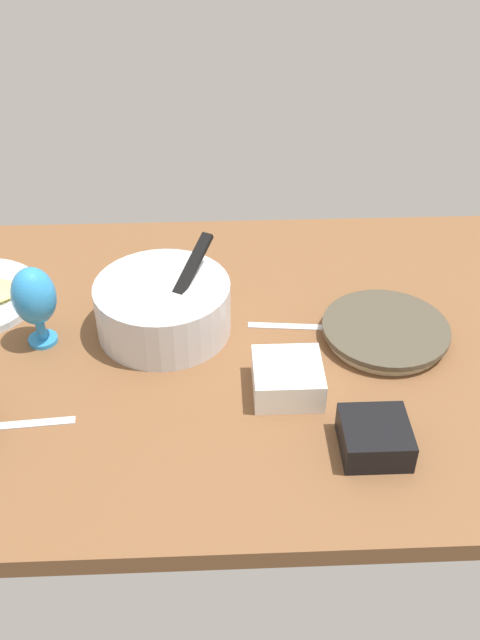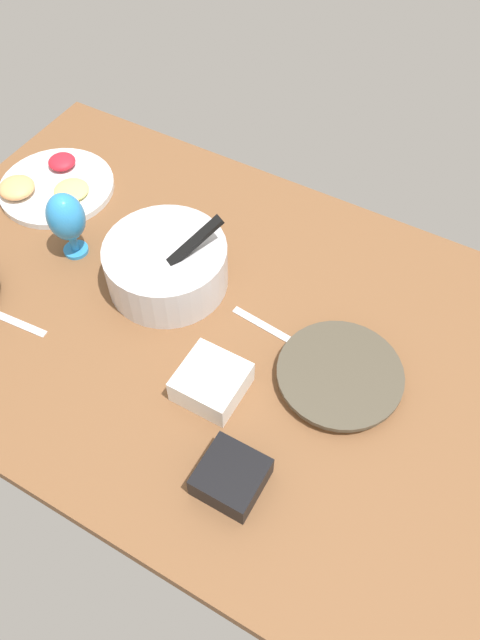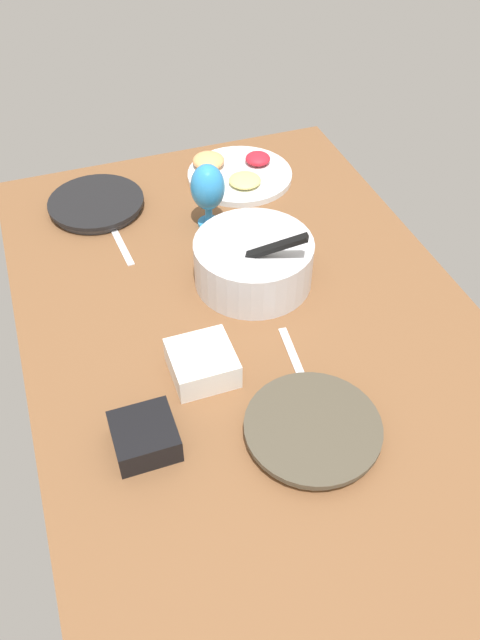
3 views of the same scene
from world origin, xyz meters
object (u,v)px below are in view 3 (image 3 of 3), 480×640
(fruit_platter, at_px, (237,172))
(dinner_plate_right, at_px, (314,429))
(square_bowl_white, at_px, (202,362))
(square_bowl_black, at_px, (144,435))
(dinner_plate_left, at_px, (96,204))
(hurricane_glass_blue, at_px, (208,189))
(mixing_bowl, at_px, (253,261))

(fruit_platter, bearing_deg, dinner_plate_right, -10.10)
(square_bowl_white, relative_size, square_bowl_black, 1.11)
(dinner_plate_left, bearing_deg, square_bowl_white, 8.53)
(hurricane_glass_blue, relative_size, square_bowl_white, 1.37)
(fruit_platter, bearing_deg, mixing_bowl, -14.44)
(dinner_plate_left, relative_size, mixing_bowl, 0.92)
(dinner_plate_right, bearing_deg, fruit_platter, 169.90)
(mixing_bowl, xyz_separation_m, square_bowl_black, (0.39, -0.36, -0.03))
(mixing_bowl, relative_size, hurricane_glass_blue, 1.57)
(hurricane_glass_blue, distance_m, square_bowl_white, 0.54)
(dinner_plate_left, relative_size, square_bowl_white, 2.00)
(dinner_plate_right, bearing_deg, square_bowl_white, -144.85)
(dinner_plate_left, bearing_deg, hurricane_glass_blue, 57.58)
(hurricane_glass_blue, bearing_deg, square_bowl_black, -27.25)
(square_bowl_white, bearing_deg, fruit_platter, 155.25)
(dinner_plate_left, bearing_deg, mixing_bowl, 35.48)
(dinner_plate_left, bearing_deg, fruit_platter, 92.91)
(square_bowl_white, distance_m, square_bowl_black, 0.21)
(mixing_bowl, bearing_deg, square_bowl_black, -43.32)
(dinner_plate_right, distance_m, mixing_bowl, 0.48)
(mixing_bowl, relative_size, square_bowl_black, 2.40)
(mixing_bowl, distance_m, square_bowl_white, 0.32)
(square_bowl_white, bearing_deg, square_bowl_black, -48.60)
(square_bowl_black, bearing_deg, dinner_plate_left, 176.06)
(mixing_bowl, xyz_separation_m, hurricane_glass_blue, (-0.26, -0.03, 0.05))
(dinner_plate_right, distance_m, hurricane_glass_blue, 0.73)
(mixing_bowl, height_order, square_bowl_black, mixing_bowl)
(hurricane_glass_blue, xyz_separation_m, square_bowl_white, (0.50, -0.17, -0.08))
(hurricane_glass_blue, bearing_deg, dinner_plate_left, -122.42)
(dinner_plate_left, xyz_separation_m, square_bowl_white, (0.68, 0.10, 0.02))
(dinner_plate_right, height_order, mixing_bowl, mixing_bowl)
(dinner_plate_right, xyz_separation_m, hurricane_glass_blue, (-0.73, 0.02, 0.10))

